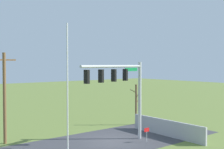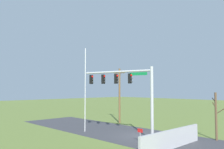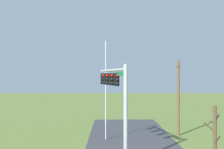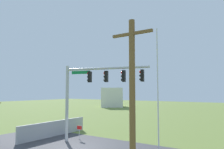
{
  "view_description": "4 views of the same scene",
  "coord_description": "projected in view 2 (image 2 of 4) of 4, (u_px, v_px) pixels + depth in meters",
  "views": [
    {
      "loc": [
        -15.51,
        -19.25,
        6.54
      ],
      "look_at": [
        -1.19,
        -1.49,
        5.75
      ],
      "focal_mm": 46.88,
      "sensor_mm": 36.0,
      "label": 1
    },
    {
      "loc": [
        14.99,
        -18.18,
        4.71
      ],
      "look_at": [
        -1.11,
        -2.64,
        6.08
      ],
      "focal_mm": 37.16,
      "sensor_mm": 36.0,
      "label": 2
    },
    {
      "loc": [
        21.58,
        -2.07,
        5.95
      ],
      "look_at": [
        -1.71,
        -1.82,
        6.07
      ],
      "focal_mm": 46.65,
      "sensor_mm": 36.0,
      "label": 3
    },
    {
      "loc": [
        -11.6,
        12.78,
        4.43
      ],
      "look_at": [
        -2.02,
        -1.68,
        5.82
      ],
      "focal_mm": 33.92,
      "sensor_mm": 36.0,
      "label": 4
    }
  ],
  "objects": [
    {
      "name": "open_sign",
      "position": [
        140.0,
        132.0,
        20.19
      ],
      "size": [
        0.56,
        0.04,
        1.22
      ],
      "color": "silver",
      "rests_on": "ground_plane"
    },
    {
      "name": "retaining_fence",
      "position": [
        172.0,
        139.0,
        18.29
      ],
      "size": [
        0.2,
        8.2,
        1.49
      ],
      "primitive_type": "cube",
      "color": "#A8A8AD",
      "rests_on": "ground_plane"
    },
    {
      "name": "road_surface",
      "position": [
        111.0,
        131.0,
        25.95
      ],
      "size": [
        28.0,
        8.0,
        0.01
      ],
      "primitive_type": "cube",
      "color": "#3D3D42",
      "rests_on": "ground_plane"
    },
    {
      "name": "flagpole",
      "position": [
        85.0,
        89.0,
        25.81
      ],
      "size": [
        0.1,
        0.1,
        9.27
      ],
      "primitive_type": "cylinder",
      "color": "silver",
      "rests_on": "ground_plane"
    },
    {
      "name": "signal_mast",
      "position": [
        128.0,
        87.0,
        22.33
      ],
      "size": [
        7.44,
        2.04,
        6.74
      ],
      "color": "#B2B5BA",
      "rests_on": "ground_plane"
    },
    {
      "name": "ground_plane",
      "position": [
        139.0,
        136.0,
        23.08
      ],
      "size": [
        160.0,
        160.0,
        0.0
      ],
      "primitive_type": "plane",
      "color": "olive"
    },
    {
      "name": "bare_tree",
      "position": [
        216.0,
        116.0,
        21.21
      ],
      "size": [
        1.27,
        1.02,
        4.37
      ],
      "color": "brown",
      "rests_on": "ground_plane"
    },
    {
      "name": "sidewalk_corner",
      "position": [
        162.0,
        143.0,
        20.0
      ],
      "size": [
        6.0,
        6.0,
        0.01
      ],
      "primitive_type": "cube",
      "color": "#B7B5AD",
      "rests_on": "ground_plane"
    },
    {
      "name": "utility_pole",
      "position": [
        120.0,
        94.0,
        32.01
      ],
      "size": [
        1.9,
        0.26,
        7.51
      ],
      "color": "brown",
      "rests_on": "ground_plane"
    }
  ]
}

